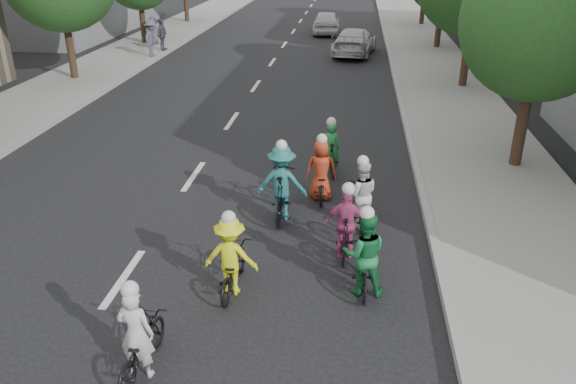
% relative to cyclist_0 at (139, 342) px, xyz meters
% --- Properties ---
extents(ground, '(120.00, 120.00, 0.00)m').
position_rel_cyclist_0_xyz_m(ground, '(-1.25, 2.37, -0.53)').
color(ground, black).
rests_on(ground, ground).
extents(sidewalk_left, '(4.00, 80.00, 0.15)m').
position_rel_cyclist_0_xyz_m(sidewalk_left, '(-9.25, 12.37, -0.45)').
color(sidewalk_left, gray).
rests_on(sidewalk_left, ground).
extents(curb_left, '(0.18, 80.00, 0.18)m').
position_rel_cyclist_0_xyz_m(curb_left, '(-7.30, 12.37, -0.44)').
color(curb_left, '#999993').
rests_on(curb_left, ground).
extents(sidewalk_right, '(4.00, 80.00, 0.15)m').
position_rel_cyclist_0_xyz_m(sidewalk_right, '(6.75, 12.37, -0.45)').
color(sidewalk_right, gray).
rests_on(sidewalk_right, ground).
extents(curb_right, '(0.18, 80.00, 0.18)m').
position_rel_cyclist_0_xyz_m(curb_right, '(4.80, 12.37, -0.44)').
color(curb_right, '#999993').
rests_on(curb_right, ground).
extents(tree_r_0, '(4.00, 4.00, 5.97)m').
position_rel_cyclist_0_xyz_m(tree_r_0, '(7.55, 8.97, 3.44)').
color(tree_r_0, black).
rests_on(tree_r_0, ground).
extents(cyclist_0, '(0.66, 1.61, 1.64)m').
position_rel_cyclist_0_xyz_m(cyclist_0, '(0.00, 0.00, 0.00)').
color(cyclist_0, black).
rests_on(cyclist_0, ground).
extents(cyclist_1, '(0.81, 1.52, 1.76)m').
position_rel_cyclist_0_xyz_m(cyclist_1, '(3.30, 2.50, 0.14)').
color(cyclist_1, black).
rests_on(cyclist_1, ground).
extents(cyclist_2, '(1.00, 1.64, 1.67)m').
position_rel_cyclist_0_xyz_m(cyclist_2, '(0.92, 2.22, 0.08)').
color(cyclist_2, black).
rests_on(cyclist_2, ground).
extents(cyclist_3, '(0.90, 1.59, 1.65)m').
position_rel_cyclist_0_xyz_m(cyclist_3, '(2.96, 3.73, 0.08)').
color(cyclist_3, black).
rests_on(cyclist_3, ground).
extents(cyclist_4, '(0.78, 1.61, 1.70)m').
position_rel_cyclist_0_xyz_m(cyclist_4, '(2.27, 6.41, 0.06)').
color(cyclist_4, black).
rests_on(cyclist_4, ground).
extents(cyclist_5, '(0.72, 1.59, 1.62)m').
position_rel_cyclist_0_xyz_m(cyclist_5, '(2.42, 8.04, 0.04)').
color(cyclist_5, black).
rests_on(cyclist_5, ground).
extents(cyclist_6, '(0.79, 1.69, 1.68)m').
position_rel_cyclist_0_xyz_m(cyclist_6, '(3.24, 5.14, 0.07)').
color(cyclist_6, black).
rests_on(cyclist_6, ground).
extents(cyclist_7, '(1.15, 1.90, 1.91)m').
position_rel_cyclist_0_xyz_m(cyclist_7, '(1.45, 5.27, 0.22)').
color(cyclist_7, black).
rests_on(cyclist_7, ground).
extents(follow_car_lead, '(2.60, 5.06, 1.41)m').
position_rel_cyclist_0_xyz_m(follow_car_lead, '(2.89, 24.83, 0.18)').
color(follow_car_lead, '#B6B5BA').
rests_on(follow_car_lead, ground).
extents(follow_car_trail, '(1.89, 4.35, 1.46)m').
position_rel_cyclist_0_xyz_m(follow_car_trail, '(0.99, 31.76, 0.20)').
color(follow_car_trail, silver).
rests_on(follow_car_trail, ground).
extents(spectator_0, '(0.81, 1.26, 1.86)m').
position_rel_cyclist_0_xyz_m(spectator_0, '(-7.55, 22.36, 0.55)').
color(spectator_0, '#535361').
rests_on(spectator_0, sidewalk_left).
extents(spectator_1, '(0.53, 1.03, 1.69)m').
position_rel_cyclist_0_xyz_m(spectator_1, '(-7.55, 24.03, 0.47)').
color(spectator_1, '#4F4F5C').
rests_on(spectator_1, sidewalk_left).
extents(spectator_2, '(0.55, 0.79, 1.56)m').
position_rel_cyclist_0_xyz_m(spectator_2, '(-8.63, 25.75, 0.40)').
color(spectator_2, '#4C4B58').
rests_on(spectator_2, sidewalk_left).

